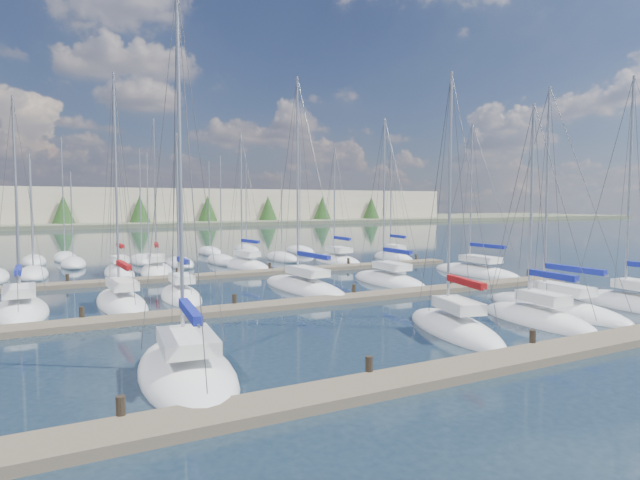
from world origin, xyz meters
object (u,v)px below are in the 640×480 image
sailboat_o (157,271)px  sailboat_e (537,319)px  sailboat_q (337,261)px  sailboat_d (454,328)px  sailboat_i (121,303)px  sailboat_m (476,272)px  sailboat_c (186,371)px  sailboat_n (119,272)px  sailboat_r (393,257)px  sailboat_j (181,296)px  sailboat_l (389,281)px  sailboat_k (304,287)px  sailboat_p (245,265)px  sailboat_h (20,311)px  sailboat_f (555,309)px  sailboat_g (636,305)px

sailboat_o → sailboat_e: (13.23, -28.64, -0.01)m
sailboat_q → sailboat_d: sailboat_d is taller
sailboat_d → sailboat_i: size_ratio=0.90×
sailboat_m → sailboat_c: 32.09m
sailboat_n → sailboat_r: sailboat_n is taller
sailboat_j → sailboat_o: 13.52m
sailboat_l → sailboat_q: (3.55, 13.99, -0.00)m
sailboat_k → sailboat_r: size_ratio=1.21×
sailboat_j → sailboat_i: size_ratio=0.77×
sailboat_p → sailboat_d: sailboat_p is taller
sailboat_h → sailboat_k: size_ratio=0.81×
sailboat_r → sailboat_j: bearing=-145.9°
sailboat_p → sailboat_c: bearing=-122.1°
sailboat_p → sailboat_i: (-12.94, -14.39, 0.01)m
sailboat_o → sailboat_k: bearing=-52.5°
sailboat_n → sailboat_d: 30.76m
sailboat_h → sailboat_c: 15.60m
sailboat_p → sailboat_i: sailboat_i is taller
sailboat_j → sailboat_f: (17.46, -13.75, -0.01)m
sailboat_m → sailboat_p: sailboat_m is taller
sailboat_n → sailboat_m: size_ratio=1.00×
sailboat_j → sailboat_g: sailboat_g is taller
sailboat_l → sailboat_j: bearing=179.1°
sailboat_o → sailboat_c: sailboat_c is taller
sailboat_m → sailboat_o: bearing=151.5°
sailboat_d → sailboat_h: bearing=155.7°
sailboat_g → sailboat_d: 13.38m
sailboat_q → sailboat_r: (6.81, -0.20, 0.02)m
sailboat_k → sailboat_f: bearing=-58.5°
sailboat_g → sailboat_m: bearing=85.0°
sailboat_g → sailboat_o: bearing=130.4°
sailboat_r → sailboat_h: bearing=-151.3°
sailboat_e → sailboat_f: bearing=29.4°
sailboat_j → sailboat_d: sailboat_d is taller
sailboat_o → sailboat_f: bearing=-49.2°
sailboat_p → sailboat_g: size_ratio=0.95×
sailboat_l → sailboat_o: sailboat_o is taller
sailboat_n → sailboat_k: bearing=-54.9°
sailboat_j → sailboat_i: sailboat_i is taller
sailboat_n → sailboat_o: size_ratio=0.96×
sailboat_m → sailboat_k: sailboat_k is taller
sailboat_j → sailboat_o: bearing=87.2°
sailboat_m → sailboat_i: sailboat_i is taller
sailboat_d → sailboat_f: bearing=20.5°
sailboat_j → sailboat_p: 16.63m
sailboat_n → sailboat_i: bearing=-97.4°
sailboat_j → sailboat_g: bearing=-31.9°
sailboat_q → sailboat_f: sailboat_f is taller
sailboat_h → sailboat_r: (34.68, 13.72, 0.01)m
sailboat_i → sailboat_p: bearing=46.1°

